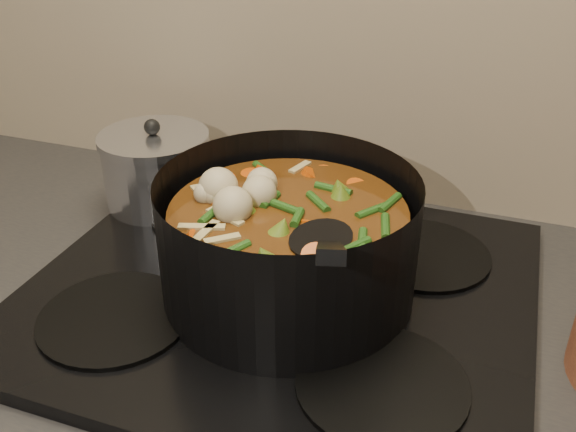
% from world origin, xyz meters
% --- Properties ---
extents(stovetop, '(0.62, 0.54, 0.03)m').
position_xyz_m(stovetop, '(0.00, 1.93, 0.92)').
color(stovetop, black).
rests_on(stovetop, counter).
extents(stockpot, '(0.33, 0.41, 0.23)m').
position_xyz_m(stockpot, '(0.01, 1.92, 1.00)').
color(stockpot, black).
rests_on(stockpot, stovetop).
extents(saucepan, '(0.17, 0.17, 0.14)m').
position_xyz_m(saucepan, '(-0.26, 2.08, 0.99)').
color(saucepan, silver).
rests_on(saucepan, stovetop).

